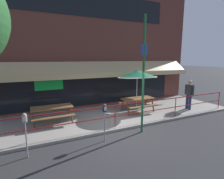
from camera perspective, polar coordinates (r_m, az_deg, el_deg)
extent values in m
plane|color=#2D2D30|center=(7.53, 2.03, -13.55)|extent=(120.00, 120.00, 0.00)
cube|color=gray|center=(9.21, -3.75, -8.74)|extent=(15.00, 4.00, 0.10)
cube|color=brown|center=(10.92, -8.55, 16.25)|extent=(15.00, 0.50, 8.43)
cube|color=black|center=(11.03, -8.39, 26.01)|extent=(10.50, 0.02, 1.40)
cube|color=black|center=(10.73, -7.75, 1.04)|extent=(12.00, 0.02, 2.30)
cube|color=#19D84C|center=(10.23, -19.86, 1.78)|extent=(1.50, 0.02, 0.70)
cube|color=tan|center=(10.10, -6.97, 7.06)|extent=(13.80, 0.92, 0.70)
cube|color=tan|center=(9.65, -5.96, 4.56)|extent=(13.80, 0.08, 0.28)
cube|color=black|center=(12.41, 10.90, 5.32)|extent=(0.04, 0.28, 0.04)
cube|color=black|center=(12.31, 11.26, 4.43)|extent=(0.18, 0.18, 0.28)
cube|color=beige|center=(12.31, 11.26, 4.43)|extent=(0.13, 0.19, 0.20)
cylinder|color=maroon|center=(6.87, -26.36, -11.82)|extent=(0.04, 0.04, 0.95)
cylinder|color=maroon|center=(7.57, 1.00, -8.74)|extent=(0.04, 0.04, 0.95)
cylinder|color=maroon|center=(9.55, 19.99, -5.37)|extent=(0.04, 0.04, 0.95)
cylinder|color=maroon|center=(12.20, 31.51, -2.99)|extent=(0.04, 0.04, 0.95)
cube|color=maroon|center=(7.43, 1.02, -5.28)|extent=(13.80, 0.04, 0.04)
cube|color=maroon|center=(7.57, 1.00, -8.74)|extent=(13.80, 0.03, 0.03)
cube|color=brown|center=(8.41, -18.99, -5.50)|extent=(1.80, 0.80, 0.05)
cube|color=brown|center=(7.94, -18.38, -8.64)|extent=(1.80, 0.26, 0.04)
cube|color=brown|center=(9.04, -19.31, -6.41)|extent=(1.80, 0.26, 0.04)
cylinder|color=brown|center=(8.33, -13.07, -8.01)|extent=(0.07, 0.30, 0.73)
cylinder|color=brown|center=(8.92, -13.96, -6.82)|extent=(0.07, 0.30, 0.73)
cylinder|color=brown|center=(8.17, -24.22, -9.01)|extent=(0.07, 0.30, 0.73)
cylinder|color=brown|center=(8.78, -24.33, -7.72)|extent=(0.07, 0.30, 0.73)
cube|color=brown|center=(9.76, 8.41, -2.93)|extent=(1.80, 0.80, 0.05)
cube|color=brown|center=(9.37, 10.33, -5.42)|extent=(1.80, 0.26, 0.04)
cube|color=brown|center=(10.30, 6.58, -3.91)|extent=(1.80, 0.26, 0.04)
cylinder|color=brown|center=(10.06, 13.18, -4.87)|extent=(0.07, 0.30, 0.73)
cylinder|color=brown|center=(10.55, 11.02, -4.09)|extent=(0.07, 0.30, 0.73)
cylinder|color=brown|center=(9.18, 5.28, -6.09)|extent=(0.07, 0.30, 0.73)
cylinder|color=brown|center=(9.71, 3.36, -5.15)|extent=(0.07, 0.30, 0.73)
cylinder|color=#B7B2A8|center=(9.77, 8.10, -0.45)|extent=(0.04, 0.04, 2.30)
cone|color=#1E6B47|center=(9.65, 8.24, 5.11)|extent=(2.10, 2.12, 0.54)
cylinder|color=white|center=(9.66, 8.21, 3.98)|extent=(2.14, 2.14, 0.18)
sphere|color=#B7B2A8|center=(9.63, 8.28, 6.53)|extent=(0.07, 0.07, 0.07)
cylinder|color=navy|center=(11.16, 23.31, -3.64)|extent=(0.15, 0.15, 0.86)
cylinder|color=navy|center=(11.04, 24.09, -3.85)|extent=(0.15, 0.15, 0.86)
cube|color=#38383D|center=(10.96, 23.96, -0.03)|extent=(0.24, 0.40, 0.60)
cylinder|color=#38383D|center=(11.13, 22.94, 0.03)|extent=(0.10, 0.10, 0.54)
cylinder|color=#38383D|center=(10.80, 25.00, -0.41)|extent=(0.10, 0.10, 0.54)
sphere|color=tan|center=(10.90, 24.13, 2.25)|extent=(0.22, 0.22, 0.22)
cylinder|color=gray|center=(6.11, -26.17, -14.55)|extent=(0.04, 0.04, 1.15)
cylinder|color=gray|center=(5.88, -26.68, -8.52)|extent=(0.15, 0.15, 0.20)
sphere|color=gray|center=(5.85, -26.75, -7.59)|extent=(0.14, 0.14, 0.14)
cube|color=silver|center=(5.80, -26.70, -8.67)|extent=(0.08, 0.01, 0.13)
cylinder|color=gray|center=(6.53, -2.46, -11.91)|extent=(0.04, 0.04, 1.15)
cylinder|color=#2D2D33|center=(6.30, -2.50, -6.21)|extent=(0.15, 0.15, 0.20)
sphere|color=#2D2D33|center=(6.28, -2.51, -5.33)|extent=(0.14, 0.14, 0.14)
cube|color=silver|center=(6.23, -2.21, -6.31)|extent=(0.08, 0.01, 0.13)
cylinder|color=#1E6033|center=(7.00, 10.20, 4.24)|extent=(0.09, 0.09, 4.65)
cube|color=blue|center=(6.96, 10.56, 12.63)|extent=(0.28, 0.02, 0.40)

